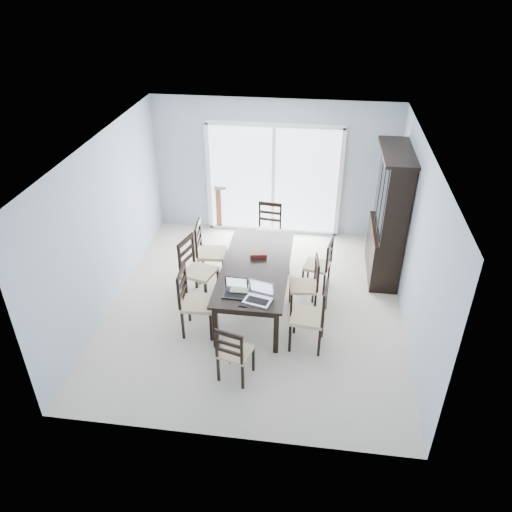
% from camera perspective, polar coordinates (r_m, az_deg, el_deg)
% --- Properties ---
extents(floor, '(5.00, 5.00, 0.00)m').
position_cam_1_polar(floor, '(7.89, -0.05, -5.71)').
color(floor, beige).
rests_on(floor, ground).
extents(ceiling, '(5.00, 5.00, 0.00)m').
position_cam_1_polar(ceiling, '(6.64, -0.06, 12.41)').
color(ceiling, white).
rests_on(ceiling, back_wall).
extents(back_wall, '(4.50, 0.02, 2.60)m').
position_cam_1_polar(back_wall, '(9.42, 2.03, 9.91)').
color(back_wall, '#9CABBA').
rests_on(back_wall, floor).
extents(wall_left, '(0.02, 5.00, 2.60)m').
position_cam_1_polar(wall_left, '(7.77, -16.76, 3.54)').
color(wall_left, '#9CABBA').
rests_on(wall_left, floor).
extents(wall_right, '(0.02, 5.00, 2.60)m').
position_cam_1_polar(wall_right, '(7.26, 17.83, 1.28)').
color(wall_right, '#9CABBA').
rests_on(wall_right, floor).
extents(balcony, '(4.50, 2.00, 0.10)m').
position_cam_1_polar(balcony, '(10.88, 2.45, 5.24)').
color(balcony, gray).
rests_on(balcony, ground).
extents(railing, '(4.50, 0.06, 1.10)m').
position_cam_1_polar(railing, '(11.55, 3.02, 10.09)').
color(railing, '#99999E').
rests_on(railing, balcony).
extents(dining_table, '(1.00, 2.20, 0.75)m').
position_cam_1_polar(dining_table, '(7.50, -0.05, -1.62)').
color(dining_table, black).
rests_on(dining_table, floor).
extents(china_hutch, '(0.50, 1.38, 2.20)m').
position_cam_1_polar(china_hutch, '(8.42, 14.95, 4.32)').
color(china_hutch, black).
rests_on(china_hutch, floor).
extents(sliding_door, '(2.52, 0.05, 2.18)m').
position_cam_1_polar(sliding_door, '(9.48, 1.99, 8.66)').
color(sliding_door, silver).
rests_on(sliding_door, floor).
extents(chair_left_near, '(0.48, 0.46, 1.20)m').
position_cam_1_polar(chair_left_near, '(7.11, -7.44, -4.39)').
color(chair_left_near, black).
rests_on(chair_left_near, floor).
extents(chair_left_mid, '(0.57, 0.56, 1.20)m').
position_cam_1_polar(chair_left_mid, '(7.80, -7.14, -0.77)').
color(chair_left_mid, black).
rests_on(chair_left_mid, floor).
extents(chair_left_far, '(0.49, 0.48, 1.19)m').
position_cam_1_polar(chair_left_far, '(8.25, -5.77, 1.23)').
color(chair_left_far, black).
rests_on(chair_left_far, floor).
extents(chair_right_near, '(0.50, 0.48, 1.19)m').
position_cam_1_polar(chair_right_near, '(6.84, 6.83, -6.10)').
color(chair_right_near, black).
rests_on(chair_right_near, floor).
extents(chair_right_mid, '(0.45, 0.44, 1.06)m').
position_cam_1_polar(chair_right_mid, '(7.54, 6.13, -2.67)').
color(chair_right_mid, black).
rests_on(chair_right_mid, floor).
extents(chair_right_far, '(0.47, 0.46, 1.04)m').
position_cam_1_polar(chair_right_far, '(8.05, 7.64, -0.45)').
color(chair_right_far, black).
rests_on(chair_right_far, floor).
extents(chair_end_near, '(0.47, 0.48, 1.01)m').
position_cam_1_polar(chair_end_near, '(6.34, -2.69, -10.56)').
color(chair_end_near, black).
rests_on(chair_end_near, floor).
extents(chair_end_far, '(0.47, 0.48, 1.13)m').
position_cam_1_polar(chair_end_far, '(8.93, 1.48, 3.66)').
color(chair_end_far, black).
rests_on(chair_end_far, floor).
extents(laptop_dark, '(0.33, 0.24, 0.22)m').
position_cam_1_polar(laptop_dark, '(6.82, -2.46, -4.11)').
color(laptop_dark, black).
rests_on(laptop_dark, dining_table).
extents(laptop_silver, '(0.41, 0.33, 0.25)m').
position_cam_1_polar(laptop_silver, '(6.70, 0.19, -4.78)').
color(laptop_silver, silver).
rests_on(laptop_silver, dining_table).
extents(book_stack, '(0.26, 0.20, 0.04)m').
position_cam_1_polar(book_stack, '(6.92, -1.93, -3.83)').
color(book_stack, maroon).
rests_on(book_stack, dining_table).
extents(cell_phone, '(0.12, 0.06, 0.01)m').
position_cam_1_polar(cell_phone, '(6.65, -1.47, -5.70)').
color(cell_phone, black).
rests_on(cell_phone, dining_table).
extents(game_box, '(0.27, 0.16, 0.06)m').
position_cam_1_polar(game_box, '(7.67, 0.28, 0.14)').
color(game_box, '#521014').
rests_on(game_box, dining_table).
extents(hot_tub, '(2.01, 1.87, 0.89)m').
position_cam_1_polar(hot_tub, '(10.59, -0.07, 7.45)').
color(hot_tub, brown).
rests_on(hot_tub, balcony).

